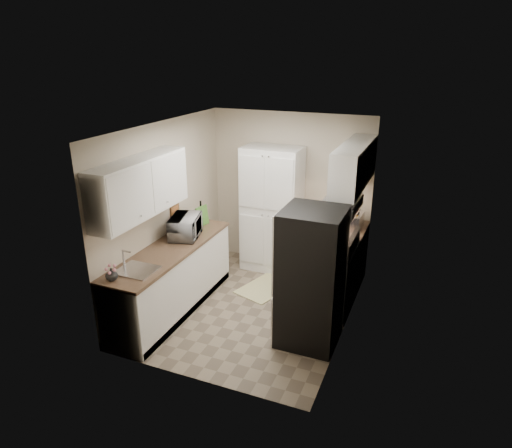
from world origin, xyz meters
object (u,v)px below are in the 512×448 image
wine_bottle (201,214)px  toaster_oven (351,220)px  microwave (185,227)px  electric_range (329,277)px  pantry_cabinet (272,210)px  refrigerator (311,278)px

wine_bottle → toaster_oven: wine_bottle is taller
microwave → electric_range: bearing=-94.6°
pantry_cabinet → wine_bottle: bearing=-136.4°
refrigerator → toaster_oven: refrigerator is taller
pantry_cabinet → toaster_oven: (1.28, -0.10, 0.04)m
pantry_cabinet → toaster_oven: size_ratio=5.01×
electric_range → refrigerator: 0.88m
toaster_oven → refrigerator: bearing=-93.4°
wine_bottle → toaster_oven: 2.22m
pantry_cabinet → wine_bottle: pantry_cabinet is taller
electric_range → microwave: 2.09m
electric_range → toaster_oven: bearing=82.9°
pantry_cabinet → microwave: pantry_cabinet is taller
microwave → wine_bottle: (-0.04, 0.53, 0.01)m
wine_bottle → pantry_cabinet: bearing=43.6°
wine_bottle → microwave: bearing=-85.2°
toaster_oven → wine_bottle: bearing=-160.4°
refrigerator → microwave: (-1.93, 0.40, 0.22)m
pantry_cabinet → refrigerator: bearing=-56.5°
pantry_cabinet → wine_bottle: 1.16m
toaster_oven → microwave: bearing=-147.9°
pantry_cabinet → refrigerator: 2.07m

